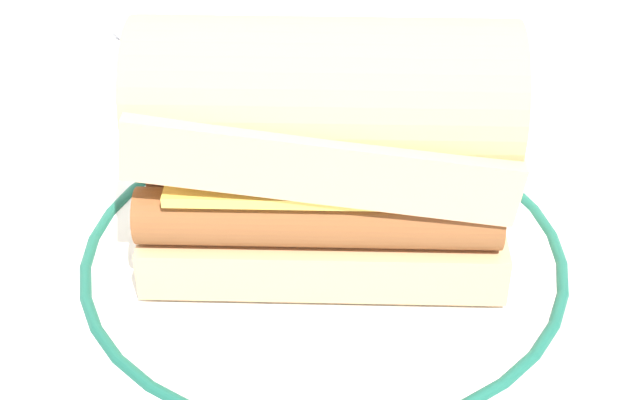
{
  "coord_description": "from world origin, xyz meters",
  "views": [
    {
      "loc": [
        -0.04,
        -0.37,
        0.32
      ],
      "look_at": [
        -0.0,
        0.01,
        0.04
      ],
      "focal_mm": 53.01,
      "sensor_mm": 36.0,
      "label": 1
    }
  ],
  "objects": [
    {
      "name": "ground_plane",
      "position": [
        0.0,
        0.0,
        0.0
      ],
      "size": [
        1.5,
        1.5,
        0.0
      ],
      "primitive_type": "plane",
      "color": "white"
    },
    {
      "name": "plate",
      "position": [
        -0.0,
        0.01,
        0.01
      ],
      "size": [
        0.27,
        0.27,
        0.01
      ],
      "color": "white",
      "rests_on": "ground_plane"
    },
    {
      "name": "sausage_sandwich",
      "position": [
        -0.0,
        0.01,
        0.08
      ],
      "size": [
        0.19,
        0.11,
        0.13
      ],
      "rotation": [
        0.0,
        0.0,
        -0.14
      ],
      "color": "tan",
      "rests_on": "plate"
    },
    {
      "name": "salt_shaker",
      "position": [
        -0.1,
        0.19,
        0.04
      ],
      "size": [
        0.03,
        0.03,
        0.08
      ],
      "color": "white",
      "rests_on": "ground_plane"
    }
  ]
}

